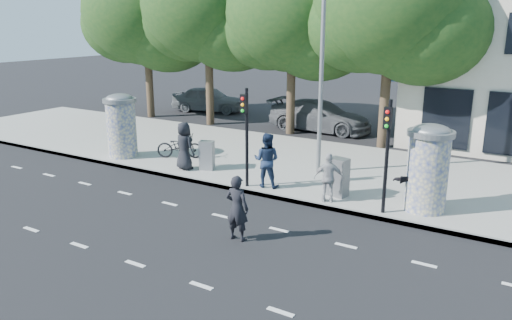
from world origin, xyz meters
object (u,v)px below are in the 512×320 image
Objects in this scene: traffic_pole_near at (246,128)px; ped_e at (329,178)px; cabinet_right at (338,177)px; ped_f at (420,184)px; ad_column_left at (121,124)px; man_road at (237,208)px; street_lamp at (322,47)px; traffic_pole_far at (387,145)px; cabinet_left at (207,155)px; car_right at (320,116)px; car_left at (209,99)px; ped_c at (267,160)px; ped_a at (184,146)px; bicycle at (180,146)px; ad_column_right at (428,166)px.

ped_e is (3.02, 0.06, -1.29)m from traffic_pole_near.
ped_f is at bearing 11.19° from cabinet_right.
ped_f is (5.67, 0.73, -1.23)m from traffic_pole_near.
ad_column_left is 9.56m from man_road.
ad_column_left is 0.33× the size of street_lamp.
traffic_pole_far is at bearing 156.13° from ped_e.
cabinet_left is (-4.33, 4.49, -0.19)m from man_road.
street_lamp is 9.11m from car_right.
traffic_pole_far reaches higher than ad_column_left.
car_left reaches higher than cabinet_left.
car_right is (-2.48, 9.98, -0.29)m from ped_c.
car_left is at bearing -55.07° from man_road.
traffic_pole_far is 2.20m from ped_e.
ped_a is 0.93m from cabinet_left.
ped_e is at bearing -153.35° from car_right.
ad_column_left is 12.01m from car_left.
ad_column_left reaches higher than ped_a.
street_lamp reaches higher than ped_a.
man_road is 1.42× the size of cabinet_right.
car_right is (8.59, -1.71, 0.00)m from car_left.
cabinet_right is (1.67, -2.08, -4.01)m from street_lamp.
street_lamp is 4.19× the size of bicycle.
ad_column_right is 19.73m from car_left.
ped_f is (8.81, 0.17, -0.08)m from ped_a.
ped_a reaches higher than car_left.
traffic_pole_near is at bearing -20.95° from ped_e.
ped_c reaches higher than man_road.
ad_column_left and ad_column_right have the same top height.
ad_column_left is at bearing -175.60° from car_left.
ad_column_right reaches higher than ped_a.
cabinet_right is at bearing -21.80° from cabinet_left.
car_right is at bearing 67.25° from cabinet_left.
cabinet_left is 0.88× the size of cabinet_right.
ad_column_right is at bearing -23.73° from street_lamp.
traffic_pole_far is 4.73m from man_road.
ad_column_right is at bearing 173.89° from ped_c.
traffic_pole_near is 10.61m from car_right.
cabinet_left is at bearing 178.07° from car_right.
bicycle is (-10.16, 0.83, -0.89)m from ad_column_right.
ped_c is at bearing -30.96° from cabinet_left.
bicycle is at bearing -43.46° from man_road.
ped_e reaches higher than bicycle.
man_road is (-2.86, -3.53, -1.33)m from traffic_pole_far.
ped_e is 1.42× the size of cabinet_left.
traffic_pole_far reaches higher than ad_column_right.
ped_f is 1.33× the size of cabinet_right.
cabinet_left is (-8.19, 0.05, -0.83)m from ad_column_right.
cabinet_left is at bearing -153.60° from street_lamp.
cabinet_right is at bearing -151.54° from car_right.
traffic_pole_far is 2.15× the size of ped_e.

